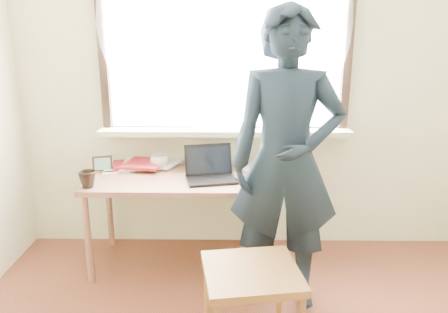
{
  "coord_description": "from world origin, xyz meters",
  "views": [
    {
      "loc": [
        -0.16,
        -1.25,
        1.64
      ],
      "look_at": [
        -0.19,
        0.95,
        1.01
      ],
      "focal_mm": 35.0,
      "sensor_mm": 36.0,
      "label": 1
    }
  ],
  "objects_px": {
    "desk": "(179,186)",
    "laptop": "(210,171)",
    "mug_white": "(159,162)",
    "work_chair": "(252,283)",
    "mug_dark": "(88,179)",
    "person": "(286,162)"
  },
  "relations": [
    {
      "from": "mug_white",
      "to": "work_chair",
      "type": "relative_size",
      "value": 0.24
    },
    {
      "from": "laptop",
      "to": "work_chair",
      "type": "height_order",
      "value": "laptop"
    },
    {
      "from": "laptop",
      "to": "mug_dark",
      "type": "distance_m",
      "value": 0.81
    },
    {
      "from": "laptop",
      "to": "work_chair",
      "type": "xyz_separation_m",
      "value": [
        0.25,
        -0.89,
        -0.31
      ]
    },
    {
      "from": "mug_dark",
      "to": "work_chair",
      "type": "height_order",
      "value": "mug_dark"
    },
    {
      "from": "desk",
      "to": "mug_dark",
      "type": "height_order",
      "value": "mug_dark"
    },
    {
      "from": "work_chair",
      "to": "desk",
      "type": "bearing_deg",
      "value": 117.23
    },
    {
      "from": "mug_dark",
      "to": "person",
      "type": "relative_size",
      "value": 0.06
    },
    {
      "from": "desk",
      "to": "laptop",
      "type": "distance_m",
      "value": 0.26
    },
    {
      "from": "mug_white",
      "to": "mug_dark",
      "type": "relative_size",
      "value": 1.13
    },
    {
      "from": "work_chair",
      "to": "mug_white",
      "type": "bearing_deg",
      "value": 119.79
    },
    {
      "from": "person",
      "to": "desk",
      "type": "bearing_deg",
      "value": 153.87
    },
    {
      "from": "desk",
      "to": "work_chair",
      "type": "distance_m",
      "value": 1.05
    },
    {
      "from": "desk",
      "to": "mug_dark",
      "type": "distance_m",
      "value": 0.62
    },
    {
      "from": "desk",
      "to": "laptop",
      "type": "relative_size",
      "value": 3.29
    },
    {
      "from": "laptop",
      "to": "mug_white",
      "type": "xyz_separation_m",
      "value": [
        -0.38,
        0.22,
        -0.0
      ]
    },
    {
      "from": "mug_dark",
      "to": "work_chair",
      "type": "xyz_separation_m",
      "value": [
        1.04,
        -0.7,
        -0.31
      ]
    },
    {
      "from": "mug_white",
      "to": "desk",
      "type": "bearing_deg",
      "value": -49.41
    },
    {
      "from": "desk",
      "to": "person",
      "type": "bearing_deg",
      "value": -31.19
    },
    {
      "from": "desk",
      "to": "mug_white",
      "type": "xyz_separation_m",
      "value": [
        -0.16,
        0.19,
        0.12
      ]
    },
    {
      "from": "mug_dark",
      "to": "person",
      "type": "height_order",
      "value": "person"
    },
    {
      "from": "laptop",
      "to": "work_chair",
      "type": "relative_size",
      "value": 0.7
    }
  ]
}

